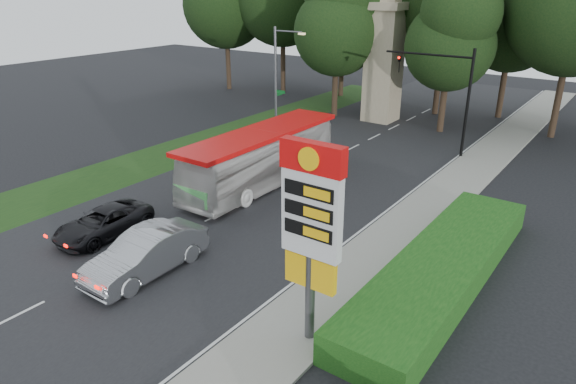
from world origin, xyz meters
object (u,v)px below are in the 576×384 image
Objects in this scene: transit_bus at (262,158)px; sedan_silver at (146,253)px; suv_charcoal at (103,223)px; monument at (384,60)px; streetlight_signs at (278,75)px; traffic_signal_mast at (450,86)px; gas_station_pylon at (311,219)px.

sedan_silver is at bearing -79.13° from transit_bus.
transit_bus reaches higher than suv_charcoal.
sedan_silver is 4.43m from suv_charcoal.
transit_bus is (1.15, -17.84, -3.48)m from monument.
monument reaches higher than suv_charcoal.
monument is 0.86× the size of transit_bus.
sedan_silver is at bearing -67.36° from streetlight_signs.
transit_bus is at bearing -86.30° from monument.
streetlight_signs is 9.44m from monument.
traffic_signal_mast is 23.04m from sedan_silver.
monument is (4.99, 7.99, 0.67)m from streetlight_signs.
streetlight_signs is 1.69× the size of suv_charcoal.
suv_charcoal is (-12.00, 0.72, -3.79)m from gas_station_pylon.
monument reaches higher than sedan_silver.
traffic_signal_mast is 13.86m from transit_bus.
traffic_signal_mast reaches higher than suv_charcoal.
traffic_signal_mast reaches higher than transit_bus.
streetlight_signs reaches higher than traffic_signal_mast.
monument is at bearing 58.03° from streetlight_signs.
suv_charcoal is (-0.80, -27.29, -4.45)m from monument.
streetlight_signs is at bearing 120.23° from transit_bus.
suv_charcoal is at bearing -77.76° from streetlight_signs.
traffic_signal_mast is 0.90× the size of streetlight_signs.
traffic_signal_mast is at bearing 78.90° from sedan_silver.
gas_station_pylon is 14.57m from transit_bus.
gas_station_pylon is 0.68× the size of monument.
transit_bus is at bearing 76.45° from suv_charcoal.
traffic_signal_mast is (-3.52, 22.00, 0.22)m from gas_station_pylon.
transit_bus is 9.70m from suv_charcoal.
monument is 1.85× the size of sedan_silver.
traffic_signal_mast is at bearing 66.40° from suv_charcoal.
transit_bus is (-6.53, -11.83, -3.05)m from traffic_signal_mast.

